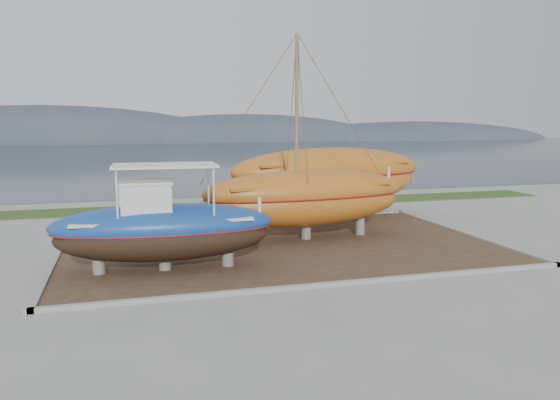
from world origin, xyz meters
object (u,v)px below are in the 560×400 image
object	(u,v)px
white_dinghy	(141,228)
orange_bare_hull	(329,184)
blue_caique	(164,218)
orange_sailboat	(307,139)

from	to	relation	value
white_dinghy	orange_bare_hull	world-z (taller)	orange_bare_hull
blue_caique	white_dinghy	size ratio (longest dim) A/B	1.77
orange_sailboat	orange_bare_hull	world-z (taller)	orange_sailboat
blue_caique	orange_sailboat	xyz separation A→B (m)	(6.59, 3.49, 2.63)
orange_bare_hull	white_dinghy	bearing A→B (deg)	-167.90
blue_caique	orange_sailboat	world-z (taller)	orange_sailboat
orange_sailboat	orange_bare_hull	distance (m)	6.29
white_dinghy	orange_sailboat	distance (m)	8.32
blue_caique	orange_bare_hull	distance (m)	12.69
white_dinghy	orange_sailboat	xyz separation A→B (m)	(7.28, -1.11, 3.87)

